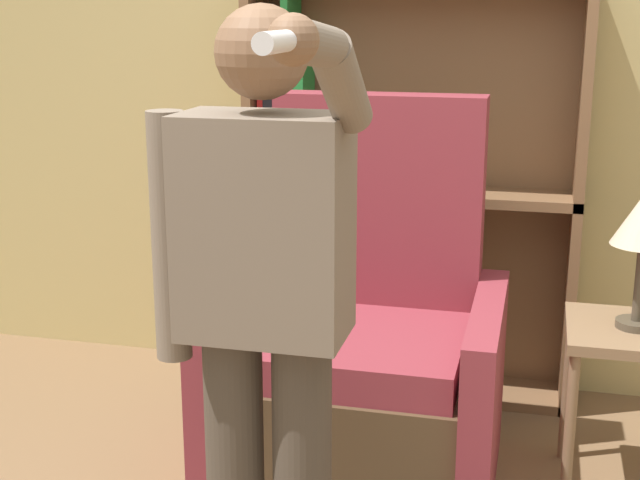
{
  "coord_description": "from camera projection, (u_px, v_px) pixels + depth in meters",
  "views": [
    {
      "loc": [
        0.49,
        -1.75,
        1.61
      ],
      "look_at": [
        -0.11,
        0.62,
        0.98
      ],
      "focal_mm": 50.0,
      "sensor_mm": 36.0,
      "label": 1
    }
  ],
  "objects": [
    {
      "name": "wall_back",
      "position": [
        427.0,
        61.0,
        3.72
      ],
      "size": [
        8.0,
        0.06,
        2.8
      ],
      "color": "tan",
      "rests_on": "ground_plane"
    },
    {
      "name": "bookcase",
      "position": [
        377.0,
        198.0,
        3.76
      ],
      "size": [
        1.37,
        0.28,
        1.74
      ],
      "color": "brown",
      "rests_on": "ground_plane"
    },
    {
      "name": "person_standing",
      "position": [
        263.0,
        302.0,
        2.15
      ],
      "size": [
        0.55,
        0.78,
        1.63
      ],
      "color": "#473D33",
      "rests_on": "ground_plane"
    },
    {
      "name": "side_table",
      "position": [
        633.0,
        357.0,
        2.95
      ],
      "size": [
        0.44,
        0.44,
        0.6
      ],
      "color": "#846647",
      "rests_on": "ground_plane"
    },
    {
      "name": "armchair",
      "position": [
        363.0,
        363.0,
        3.12
      ],
      "size": [
        0.95,
        0.83,
        1.32
      ],
      "color": "#4C3823",
      "rests_on": "ground_plane"
    }
  ]
}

